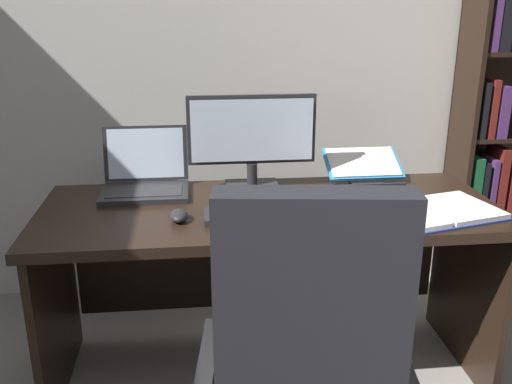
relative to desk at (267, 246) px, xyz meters
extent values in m
cube|color=beige|center=(0.14, 0.79, 0.71)|extent=(5.03, 0.12, 2.51)
cube|color=black|center=(0.00, -0.08, 0.18)|extent=(1.77, 0.70, 0.04)
cube|color=black|center=(-0.85, -0.08, -0.19)|extent=(0.03, 0.64, 0.71)
cube|color=black|center=(0.85, -0.08, -0.19)|extent=(0.03, 0.64, 0.71)
cube|color=black|center=(0.00, 0.24, -0.16)|extent=(1.65, 0.03, 0.50)
cube|color=black|center=(1.07, 0.57, 0.51)|extent=(0.02, 0.27, 2.11)
cube|color=gray|center=(1.13, 0.53, -0.36)|extent=(0.05, 0.16, 0.33)
cube|color=maroon|center=(1.19, 0.54, -0.38)|extent=(0.03, 0.19, 0.30)
cube|color=black|center=(1.23, 0.54, -0.35)|extent=(0.03, 0.19, 0.35)
cube|color=navy|center=(1.28, 0.53, -0.41)|extent=(0.04, 0.16, 0.22)
cube|color=#195633|center=(1.13, 0.54, 0.05)|extent=(0.05, 0.19, 0.32)
cube|color=black|center=(1.18, 0.53, 0.04)|extent=(0.03, 0.16, 0.29)
cube|color=#512D66|center=(1.22, 0.53, 0.04)|extent=(0.03, 0.16, 0.30)
cube|color=maroon|center=(1.27, 0.54, 0.07)|extent=(0.04, 0.18, 0.36)
cube|color=maroon|center=(1.33, 0.55, 0.03)|extent=(0.03, 0.21, 0.27)
cube|color=black|center=(1.12, 0.55, 0.45)|extent=(0.03, 0.19, 0.28)
cube|color=maroon|center=(1.17, 0.54, 0.45)|extent=(0.03, 0.18, 0.29)
cube|color=#512D66|center=(1.22, 0.53, 0.44)|extent=(0.05, 0.17, 0.25)
cube|color=#512D66|center=(1.12, 0.55, 0.84)|extent=(0.04, 0.19, 0.24)
cube|color=black|center=(1.17, 0.55, 0.87)|extent=(0.05, 0.20, 0.28)
cube|color=black|center=(-0.01, -0.93, 0.21)|extent=(0.48, 0.16, 0.68)
cube|color=#232326|center=(-0.26, -0.70, -0.04)|extent=(0.10, 0.39, 0.04)
cube|color=#232326|center=(0.29, -0.77, -0.04)|extent=(0.10, 0.39, 0.04)
cube|color=#232326|center=(-0.05, 0.14, 0.21)|extent=(0.22, 0.16, 0.02)
cylinder|color=#232326|center=(-0.05, 0.14, 0.27)|extent=(0.04, 0.04, 0.09)
cube|color=#232326|center=(-0.05, 0.15, 0.46)|extent=(0.53, 0.02, 0.28)
cube|color=silver|center=(-0.05, 0.13, 0.46)|extent=(0.50, 0.00, 0.25)
cube|color=#232326|center=(-0.49, 0.10, 0.21)|extent=(0.35, 0.25, 0.02)
cube|color=#2D2D30|center=(-0.49, 0.08, 0.23)|extent=(0.30, 0.14, 0.00)
cube|color=#232326|center=(-0.49, 0.25, 0.34)|extent=(0.35, 0.05, 0.23)
cube|color=silver|center=(-0.49, 0.25, 0.34)|extent=(0.32, 0.04, 0.21)
cube|color=#232326|center=(-0.05, -0.20, 0.22)|extent=(0.42, 0.15, 0.02)
ellipsoid|color=#232326|center=(-0.35, -0.20, 0.22)|extent=(0.06, 0.10, 0.04)
cube|color=#232326|center=(0.45, 0.12, 0.21)|extent=(0.14, 0.12, 0.01)
cube|color=#232326|center=(0.45, 0.07, 0.22)|extent=(0.30, 0.01, 0.01)
cube|color=#2D84C6|center=(0.45, 0.22, 0.28)|extent=(0.33, 0.19, 0.10)
cube|color=white|center=(0.45, 0.21, 0.29)|extent=(0.30, 0.18, 0.09)
cube|color=navy|center=(0.45, -0.28, 0.21)|extent=(0.32, 0.35, 0.01)
cube|color=navy|center=(0.70, -0.22, 0.21)|extent=(0.32, 0.35, 0.01)
cube|color=white|center=(0.45, -0.28, 0.22)|extent=(0.30, 0.33, 0.02)
cube|color=white|center=(0.70, -0.22, 0.22)|extent=(0.30, 0.33, 0.02)
cylinder|color=#B7B7BC|center=(0.57, -0.25, 0.22)|extent=(0.08, 0.27, 0.02)
cube|color=white|center=(0.30, -0.01, 0.21)|extent=(0.18, 0.23, 0.01)
cylinder|color=maroon|center=(0.32, -0.01, 0.22)|extent=(0.14, 0.02, 0.01)
camera|label=1|loc=(-0.28, -2.11, 0.96)|focal=39.56mm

